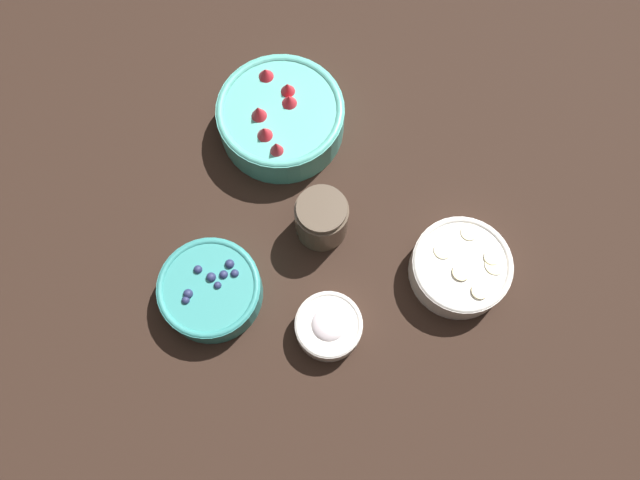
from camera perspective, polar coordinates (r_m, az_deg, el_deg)
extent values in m
plane|color=black|center=(1.01, 3.23, -1.35)|extent=(4.00, 4.00, 0.00)
cylinder|color=#56B7A8|center=(1.07, -3.57, 10.99)|extent=(0.21, 0.21, 0.06)
torus|color=#56B7A8|center=(1.04, -3.66, 11.75)|extent=(0.21, 0.21, 0.01)
cylinder|color=red|center=(1.05, -3.63, 11.49)|extent=(0.17, 0.17, 0.02)
cone|color=red|center=(1.07, -4.98, 14.92)|extent=(0.04, 0.04, 0.02)
cone|color=red|center=(1.04, -2.83, 12.62)|extent=(0.04, 0.04, 0.02)
cone|color=red|center=(1.00, -4.01, 8.42)|extent=(0.03, 0.03, 0.03)
cone|color=red|center=(1.03, -5.64, 11.54)|extent=(0.04, 0.04, 0.03)
cone|color=red|center=(1.01, -5.10, 9.77)|extent=(0.04, 0.04, 0.03)
cone|color=red|center=(1.05, -2.98, 13.68)|extent=(0.04, 0.04, 0.03)
cylinder|color=teal|center=(0.98, -9.94, -4.58)|extent=(0.16, 0.16, 0.05)
torus|color=teal|center=(0.96, -10.15, -4.27)|extent=(0.16, 0.16, 0.01)
cylinder|color=navy|center=(0.97, -10.08, -4.38)|extent=(0.13, 0.13, 0.01)
sphere|color=navy|center=(0.95, -7.80, -3.04)|extent=(0.01, 0.01, 0.01)
sphere|color=navy|center=(0.96, -8.80, -3.14)|extent=(0.01, 0.01, 0.01)
sphere|color=navy|center=(0.95, -9.34, -4.11)|extent=(0.01, 0.01, 0.01)
sphere|color=navy|center=(0.96, -8.26, -2.18)|extent=(0.01, 0.01, 0.01)
sphere|color=navy|center=(0.96, -9.92, -3.37)|extent=(0.01, 0.01, 0.01)
sphere|color=navy|center=(0.96, -11.09, -2.66)|extent=(0.01, 0.01, 0.01)
sphere|color=navy|center=(0.96, -12.18, -5.41)|extent=(0.01, 0.01, 0.01)
sphere|color=navy|center=(0.96, -11.96, -4.83)|extent=(0.01, 0.01, 0.01)
cylinder|color=silver|center=(1.00, 12.65, -2.53)|extent=(0.15, 0.15, 0.05)
torus|color=silver|center=(0.98, 12.91, -2.18)|extent=(0.15, 0.15, 0.01)
cylinder|color=beige|center=(0.98, 12.82, -2.30)|extent=(0.12, 0.12, 0.01)
cylinder|color=beige|center=(0.99, 15.70, -2.23)|extent=(0.03, 0.03, 0.00)
cylinder|color=beige|center=(0.98, 11.16, -0.95)|extent=(0.03, 0.03, 0.00)
cylinder|color=beige|center=(0.99, 13.46, 0.65)|extent=(0.03, 0.03, 0.00)
cylinder|color=beige|center=(0.97, 14.38, -4.56)|extent=(0.03, 0.03, 0.01)
cylinder|color=beige|center=(0.99, 15.42, -1.54)|extent=(0.02, 0.02, 0.01)
cylinder|color=beige|center=(0.97, 12.80, -2.75)|extent=(0.03, 0.03, 0.01)
cylinder|color=silver|center=(0.96, 0.79, -7.93)|extent=(0.10, 0.10, 0.04)
torus|color=silver|center=(0.94, 0.81, -7.73)|extent=(0.10, 0.10, 0.01)
cylinder|color=white|center=(0.95, 0.80, -7.80)|extent=(0.08, 0.08, 0.01)
ellipsoid|color=white|center=(0.94, 0.81, -7.73)|extent=(0.05, 0.05, 0.02)
cylinder|color=brown|center=(0.98, 0.14, 1.92)|extent=(0.08, 0.08, 0.08)
cylinder|color=#472819|center=(0.99, 0.14, 1.81)|extent=(0.07, 0.07, 0.06)
cylinder|color=brown|center=(0.94, 0.15, 2.86)|extent=(0.08, 0.08, 0.01)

